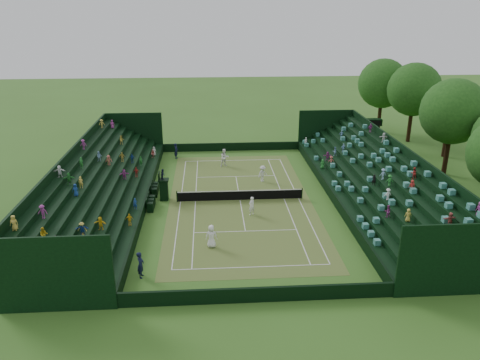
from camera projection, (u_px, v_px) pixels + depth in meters
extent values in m
plane|color=#38641F|center=(240.00, 200.00, 43.29)|extent=(160.00, 160.00, 0.00)
cube|color=#427928|center=(240.00, 200.00, 43.29)|extent=(12.97, 26.77, 0.01)
cube|color=black|center=(231.00, 147.00, 57.97)|extent=(17.17, 0.20, 1.00)
cube|color=black|center=(258.00, 295.00, 28.27)|extent=(17.17, 0.20, 1.00)
cube|color=black|center=(330.00, 193.00, 43.66)|extent=(0.20, 31.77, 1.00)
cube|color=black|center=(147.00, 198.00, 42.58)|extent=(0.20, 31.77, 1.00)
cube|color=black|center=(336.00, 193.00, 43.69)|extent=(0.80, 32.00, 1.00)
cube|color=black|center=(344.00, 190.00, 43.66)|extent=(0.80, 32.00, 1.45)
cube|color=black|center=(353.00, 188.00, 43.64)|extent=(0.80, 32.00, 1.90)
cube|color=black|center=(362.00, 185.00, 43.61)|extent=(0.80, 32.00, 2.35)
cube|color=black|center=(370.00, 183.00, 43.58)|extent=(0.80, 32.00, 2.80)
cube|color=black|center=(379.00, 180.00, 43.55)|extent=(0.80, 32.00, 3.25)
cube|color=black|center=(387.00, 178.00, 43.53)|extent=(0.80, 32.00, 3.70)
cube|color=black|center=(396.00, 176.00, 43.50)|extent=(0.80, 32.00, 4.15)
cube|color=black|center=(402.00, 172.00, 43.40)|extent=(0.20, 32.00, 4.90)
cube|color=black|center=(142.00, 198.00, 42.55)|extent=(0.80, 32.00, 1.00)
cube|color=black|center=(133.00, 196.00, 42.42)|extent=(0.80, 32.00, 1.45)
cube|color=black|center=(123.00, 194.00, 42.29)|extent=(0.80, 32.00, 1.90)
cube|color=black|center=(114.00, 192.00, 42.16)|extent=(0.80, 32.00, 2.35)
cube|color=black|center=(105.00, 189.00, 42.03)|extent=(0.80, 32.00, 2.80)
cube|color=black|center=(96.00, 187.00, 41.90)|extent=(0.80, 32.00, 3.25)
cube|color=black|center=(86.00, 185.00, 41.77)|extent=(0.80, 32.00, 3.70)
cube|color=black|center=(77.00, 183.00, 41.64)|extent=(0.80, 32.00, 4.15)
cube|color=black|center=(71.00, 179.00, 41.48)|extent=(0.20, 32.00, 4.90)
cylinder|color=black|center=(177.00, 197.00, 42.74)|extent=(0.10, 0.10, 1.06)
cylinder|color=black|center=(302.00, 193.00, 43.48)|extent=(0.10, 0.10, 1.06)
cube|color=black|center=(240.00, 196.00, 43.13)|extent=(11.57, 0.02, 0.86)
cube|color=white|center=(240.00, 191.00, 42.97)|extent=(11.57, 0.04, 0.07)
cylinder|color=black|center=(366.00, 136.00, 58.81)|extent=(0.16, 0.16, 3.00)
cylinder|color=black|center=(378.00, 136.00, 58.90)|extent=(0.16, 0.16, 3.00)
cube|color=black|center=(373.00, 122.00, 58.23)|extent=(2.00, 1.00, 0.80)
cylinder|color=black|center=(446.00, 158.00, 49.36)|extent=(0.50, 0.50, 3.66)
sphere|color=#1B4714|center=(453.00, 111.00, 47.62)|extent=(6.69, 6.69, 6.69)
cylinder|color=black|center=(445.00, 145.00, 55.37)|extent=(0.50, 0.50, 2.95)
sphere|color=#1B4714|center=(450.00, 111.00, 53.97)|extent=(5.40, 5.40, 5.40)
cylinder|color=black|center=(409.00, 128.00, 61.42)|extent=(0.50, 0.50, 3.70)
sphere|color=#1B4714|center=(414.00, 89.00, 59.66)|extent=(6.77, 6.77, 6.77)
cylinder|color=black|center=(379.00, 119.00, 66.21)|extent=(0.50, 0.50, 3.69)
sphere|color=#1B4714|center=(383.00, 83.00, 64.46)|extent=(6.75, 6.75, 6.75)
cube|color=black|center=(164.00, 190.00, 43.07)|extent=(0.74, 0.74, 1.91)
cube|color=black|center=(163.00, 180.00, 42.72)|extent=(0.96, 0.96, 0.11)
cube|color=black|center=(159.00, 176.00, 42.57)|extent=(0.08, 0.96, 0.74)
imported|color=black|center=(163.00, 174.00, 42.53)|extent=(0.48, 0.56, 0.99)
cube|color=black|center=(150.00, 207.00, 40.72)|extent=(0.53, 0.53, 0.85)
cube|color=black|center=(147.00, 202.00, 40.51)|extent=(0.06, 0.53, 0.53)
cube|color=black|center=(151.00, 204.00, 41.46)|extent=(0.53, 0.53, 0.85)
cube|color=black|center=(148.00, 198.00, 41.26)|extent=(0.06, 0.53, 0.53)
cube|color=black|center=(152.00, 200.00, 42.21)|extent=(0.53, 0.53, 0.85)
cube|color=black|center=(149.00, 195.00, 42.01)|extent=(0.06, 0.53, 0.53)
cube|color=black|center=(154.00, 193.00, 43.89)|extent=(0.53, 0.53, 0.85)
cube|color=black|center=(151.00, 188.00, 43.69)|extent=(0.06, 0.53, 0.53)
cube|color=black|center=(155.00, 190.00, 44.64)|extent=(0.53, 0.53, 0.85)
cube|color=black|center=(152.00, 184.00, 44.44)|extent=(0.06, 0.53, 0.53)
cube|color=black|center=(156.00, 187.00, 45.39)|extent=(0.53, 0.53, 0.85)
cube|color=black|center=(153.00, 181.00, 45.19)|extent=(0.06, 0.53, 0.53)
imported|color=white|center=(211.00, 236.00, 34.60)|extent=(0.90, 0.61, 1.78)
imported|color=white|center=(252.00, 206.00, 40.01)|extent=(0.72, 0.67, 1.66)
imported|color=white|center=(225.00, 158.00, 52.19)|extent=(1.16, 1.04, 1.99)
imported|color=silver|center=(263.00, 174.00, 47.64)|extent=(1.26, 1.15, 1.70)
imported|color=black|center=(176.00, 151.00, 54.86)|extent=(0.56, 0.74, 1.84)
imported|color=black|center=(141.00, 265.00, 30.74)|extent=(0.48, 0.69, 1.83)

